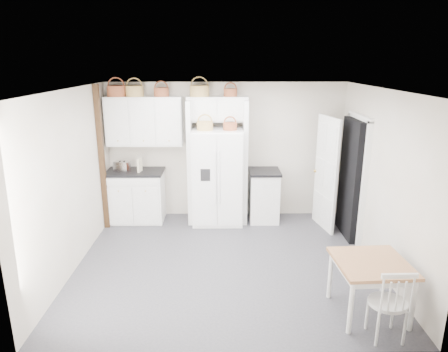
{
  "coord_description": "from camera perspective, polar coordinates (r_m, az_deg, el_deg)",
  "views": [
    {
      "loc": [
        -0.08,
        -5.54,
        2.98
      ],
      "look_at": [
        -0.04,
        0.4,
        1.26
      ],
      "focal_mm": 32.0,
      "sensor_mm": 36.0,
      "label": 1
    }
  ],
  "objects": [
    {
      "name": "floor",
      "position": [
        6.29,
        0.38,
        -12.1
      ],
      "size": [
        4.5,
        4.5,
        0.0
      ],
      "primitive_type": "plane",
      "color": "#4C4B4F",
      "rests_on": "ground"
    },
    {
      "name": "ceiling",
      "position": [
        5.55,
        0.43,
        12.26
      ],
      "size": [
        4.5,
        4.5,
        0.0
      ],
      "primitive_type": "plane",
      "color": "white",
      "rests_on": "wall_back"
    },
    {
      "name": "wall_back",
      "position": [
        7.72,
        0.2,
        3.62
      ],
      "size": [
        4.5,
        0.0,
        4.5
      ],
      "primitive_type": "plane",
      "rotation": [
        1.57,
        0.0,
        0.0
      ],
      "color": "#B6A895",
      "rests_on": "floor"
    },
    {
      "name": "wall_left",
      "position": [
        6.18,
        -20.95,
        -0.69
      ],
      "size": [
        0.0,
        4.0,
        4.0
      ],
      "primitive_type": "plane",
      "rotation": [
        1.57,
        0.0,
        1.57
      ],
      "color": "#B6A895",
      "rests_on": "floor"
    },
    {
      "name": "wall_right",
      "position": [
        6.24,
        21.55,
        -0.6
      ],
      "size": [
        0.0,
        4.0,
        4.0
      ],
      "primitive_type": "plane",
      "rotation": [
        1.57,
        0.0,
        -1.57
      ],
      "color": "#B6A895",
      "rests_on": "floor"
    },
    {
      "name": "refrigerator",
      "position": [
        7.46,
        -0.93,
        -0.06
      ],
      "size": [
        0.92,
        0.74,
        1.78
      ],
      "primitive_type": "cube",
      "color": "white",
      "rests_on": "floor"
    },
    {
      "name": "base_cab_left",
      "position": [
        7.83,
        -12.38,
        -2.88
      ],
      "size": [
        1.02,
        0.65,
        0.95
      ],
      "primitive_type": "cube",
      "color": "silver",
      "rests_on": "floor"
    },
    {
      "name": "base_cab_right",
      "position": [
        7.7,
        5.7,
        -2.89
      ],
      "size": [
        0.54,
        0.65,
        0.95
      ],
      "primitive_type": "cube",
      "color": "silver",
      "rests_on": "floor"
    },
    {
      "name": "dining_table",
      "position": [
        5.29,
        20.0,
        -14.74
      ],
      "size": [
        0.88,
        0.88,
        0.7
      ],
      "primitive_type": "cube",
      "rotation": [
        0.0,
        0.0,
        0.06
      ],
      "color": "brown",
      "rests_on": "floor"
    },
    {
      "name": "windsor_chair",
      "position": [
        4.91,
        22.35,
        -16.4
      ],
      "size": [
        0.44,
        0.4,
        0.87
      ],
      "primitive_type": "cube",
      "rotation": [
        0.0,
        0.0,
        0.03
      ],
      "color": "silver",
      "rests_on": "floor"
    },
    {
      "name": "counter_left",
      "position": [
        7.68,
        -12.6,
        0.61
      ],
      "size": [
        1.07,
        0.69,
        0.04
      ],
      "primitive_type": "cube",
      "color": "black",
      "rests_on": "base_cab_left"
    },
    {
      "name": "counter_right",
      "position": [
        7.55,
        5.8,
        0.66
      ],
      "size": [
        0.58,
        0.69,
        0.04
      ],
      "primitive_type": "cube",
      "color": "black",
      "rests_on": "base_cab_right"
    },
    {
      "name": "toaster",
      "position": [
        7.62,
        -14.34,
        1.31
      ],
      "size": [
        0.32,
        0.25,
        0.2
      ],
      "primitive_type": "cube",
      "rotation": [
        0.0,
        0.0,
        -0.33
      ],
      "color": "silver",
      "rests_on": "counter_left"
    },
    {
      "name": "cookbook_red",
      "position": [
        7.55,
        -12.04,
        1.44
      ],
      "size": [
        0.04,
        0.15,
        0.23
      ],
      "primitive_type": "cube",
      "rotation": [
        0.0,
        0.0,
        -0.07
      ],
      "color": "#9E2D11",
      "rests_on": "counter_left"
    },
    {
      "name": "cookbook_cream",
      "position": [
        7.55,
        -11.97,
        1.53
      ],
      "size": [
        0.07,
        0.17,
        0.25
      ],
      "primitive_type": "cube",
      "rotation": [
        0.0,
        0.0,
        -0.2
      ],
      "color": "beige",
      "rests_on": "counter_left"
    },
    {
      "name": "basket_upper_a",
      "position": [
        7.62,
        -15.11,
        11.63
      ],
      "size": [
        0.34,
        0.34,
        0.19
      ],
      "primitive_type": "cylinder",
      "color": "brown",
      "rests_on": "upper_cabinet"
    },
    {
      "name": "basket_upper_b",
      "position": [
        7.55,
        -12.65,
        11.74
      ],
      "size": [
        0.32,
        0.32,
        0.19
      ],
      "primitive_type": "cylinder",
      "color": "#A57F43",
      "rests_on": "upper_cabinet"
    },
    {
      "name": "basket_upper_c",
      "position": [
        7.47,
        -8.93,
        11.76
      ],
      "size": [
        0.27,
        0.27,
        0.16
      ],
      "primitive_type": "cylinder",
      "color": "brown",
      "rests_on": "upper_cabinet"
    },
    {
      "name": "basket_bridge_a",
      "position": [
        7.4,
        -3.53,
        12.04
      ],
      "size": [
        0.35,
        0.35,
        0.2
      ],
      "primitive_type": "cylinder",
      "color": "#A57F43",
      "rests_on": "bridge_cabinet"
    },
    {
      "name": "basket_bridge_b",
      "position": [
        7.39,
        0.92,
        11.84
      ],
      "size": [
        0.24,
        0.24,
        0.14
      ],
      "primitive_type": "cylinder",
      "color": "brown",
      "rests_on": "bridge_cabinet"
    },
    {
      "name": "basket_fridge_a",
      "position": [
        7.15,
        -2.74,
        7.18
      ],
      "size": [
        0.29,
        0.29,
        0.15
      ],
      "primitive_type": "cylinder",
      "color": "#A57F43",
      "rests_on": "refrigerator"
    },
    {
      "name": "basket_fridge_b",
      "position": [
        7.15,
        0.87,
        7.1
      ],
      "size": [
        0.25,
        0.25,
        0.13
      ],
      "primitive_type": "cylinder",
      "color": "brown",
      "rests_on": "refrigerator"
    },
    {
      "name": "upper_cabinet",
      "position": [
        7.58,
        -11.3,
        7.69
      ],
      "size": [
        1.4,
        0.34,
        0.9
      ],
      "primitive_type": "cube",
      "color": "silver",
      "rests_on": "wall_back"
    },
    {
      "name": "bridge_cabinet",
      "position": [
        7.42,
        -0.96,
        9.57
      ],
      "size": [
        1.12,
        0.34,
        0.45
      ],
      "primitive_type": "cube",
      "color": "silver",
      "rests_on": "wall_back"
    },
    {
      "name": "fridge_panel_left",
      "position": [
        7.49,
        -4.84,
        1.98
      ],
      "size": [
        0.08,
        0.6,
        2.3
      ],
      "primitive_type": "cube",
      "color": "silver",
      "rests_on": "floor"
    },
    {
      "name": "fridge_panel_right",
      "position": [
        7.48,
        2.98,
        2.0
      ],
      "size": [
        0.08,
        0.6,
        2.3
      ],
      "primitive_type": "cube",
      "color": "silver",
      "rests_on": "floor"
    },
    {
      "name": "trim_post",
      "position": [
        7.4,
        -17.06,
        2.34
      ],
      "size": [
        0.09,
        0.09,
        2.6
      ],
      "primitive_type": "cube",
      "color": "black",
      "rests_on": "floor"
    },
    {
      "name": "doorway_void",
      "position": [
        7.18,
        17.79,
        -0.41
      ],
      "size": [
        0.18,
        0.85,
        2.05
      ],
      "primitive_type": "cube",
      "color": "black",
      "rests_on": "floor"
    },
    {
      "name": "door_slab",
      "position": [
        7.39,
        14.36,
        0.32
      ],
      "size": [
        0.21,
        0.79,
        2.05
      ],
      "primitive_type": "cube",
      "rotation": [
        0.0,
        0.0,
        -1.36
      ],
      "color": "white",
      "rests_on": "floor"
    }
  ]
}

